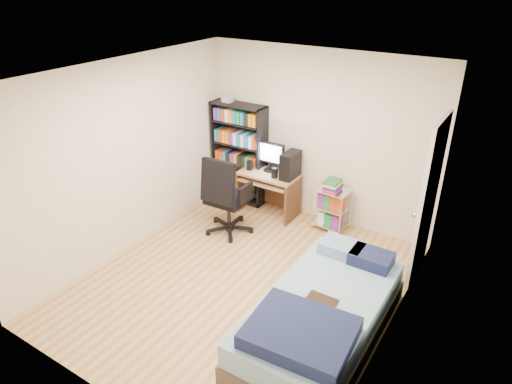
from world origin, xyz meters
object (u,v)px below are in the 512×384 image
Objects in this scene: computer_desk at (275,177)px; office_chair at (227,209)px; media_shelf at (239,152)px; bed at (321,317)px.

office_chair is (-0.29, -0.86, -0.23)m from computer_desk.
bed is (2.47, -2.17, -0.55)m from media_shelf.
media_shelf reaches higher than office_chair.
media_shelf is 0.77m from computer_desk.
media_shelf is 3.33m from bed.
office_chair reaches higher than bed.
media_shelf is 1.16m from office_chair.
office_chair is 2.35m from bed.
office_chair is (0.44, -0.98, -0.45)m from media_shelf.
computer_desk reaches higher than bed.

